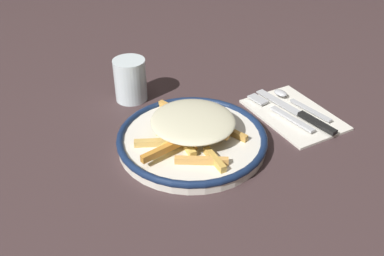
# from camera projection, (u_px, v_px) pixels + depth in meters

# --- Properties ---
(ground_plane) EXTENTS (2.60, 2.60, 0.00)m
(ground_plane) POSITION_uv_depth(u_px,v_px,m) (192.00, 145.00, 0.83)
(ground_plane) COLOR #3F2E2F
(plate) EXTENTS (0.28, 0.28, 0.03)m
(plate) POSITION_uv_depth(u_px,v_px,m) (192.00, 139.00, 0.83)
(plate) COLOR white
(plate) RESTS_ON ground_plane
(fries_heap) EXTENTS (0.23, 0.25, 0.04)m
(fries_heap) POSITION_uv_depth(u_px,v_px,m) (192.00, 125.00, 0.81)
(fries_heap) COLOR gold
(fries_heap) RESTS_ON plate
(napkin) EXTENTS (0.14, 0.21, 0.01)m
(napkin) POSITION_uv_depth(u_px,v_px,m) (294.00, 113.00, 0.92)
(napkin) COLOR silver
(napkin) RESTS_ON ground_plane
(fork) EXTENTS (0.03, 0.18, 0.01)m
(fork) POSITION_uv_depth(u_px,v_px,m) (280.00, 112.00, 0.91)
(fork) COLOR silver
(fork) RESTS_ON napkin
(knife) EXTENTS (0.03, 0.21, 0.01)m
(knife) POSITION_uv_depth(u_px,v_px,m) (301.00, 114.00, 0.90)
(knife) COLOR black
(knife) RESTS_ON napkin
(spoon) EXTENTS (0.03, 0.15, 0.01)m
(spoon) POSITION_uv_depth(u_px,v_px,m) (292.00, 100.00, 0.95)
(spoon) COLOR silver
(spoon) RESTS_ON napkin
(water_glass) EXTENTS (0.07, 0.07, 0.09)m
(water_glass) POSITION_uv_depth(u_px,v_px,m) (130.00, 80.00, 0.95)
(water_glass) COLOR silver
(water_glass) RESTS_ON ground_plane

